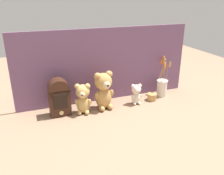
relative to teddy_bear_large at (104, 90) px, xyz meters
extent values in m
plane|color=#8E7056|center=(0.07, -0.01, -0.16)|extent=(4.00, 4.00, 0.00)
cube|color=#704C70|center=(0.07, 0.16, 0.14)|extent=(1.45, 0.02, 0.60)
ellipsoid|color=tan|center=(0.00, 0.00, -0.07)|extent=(0.14, 0.12, 0.17)
sphere|color=tan|center=(0.00, 0.00, 0.07)|extent=(0.13, 0.13, 0.13)
sphere|color=#D1B289|center=(0.00, -0.05, 0.06)|extent=(0.06, 0.06, 0.06)
sphere|color=black|center=(0.01, -0.07, 0.06)|extent=(0.02, 0.02, 0.02)
sphere|color=tan|center=(0.05, 0.01, 0.12)|extent=(0.05, 0.05, 0.05)
sphere|color=tan|center=(-0.05, 0.00, 0.12)|extent=(0.05, 0.05, 0.05)
ellipsoid|color=tan|center=(0.06, 0.00, -0.04)|extent=(0.04, 0.06, 0.08)
ellipsoid|color=tan|center=(-0.06, -0.01, -0.04)|extent=(0.04, 0.06, 0.08)
ellipsoid|color=tan|center=(0.04, -0.03, -0.14)|extent=(0.05, 0.07, 0.04)
ellipsoid|color=tan|center=(-0.03, -0.04, -0.14)|extent=(0.05, 0.07, 0.04)
ellipsoid|color=tan|center=(-0.17, -0.01, -0.09)|extent=(0.12, 0.11, 0.14)
sphere|color=tan|center=(-0.17, -0.01, 0.02)|extent=(0.10, 0.10, 0.10)
sphere|color=#D1B289|center=(-0.18, -0.05, 0.01)|extent=(0.05, 0.05, 0.05)
sphere|color=black|center=(-0.19, -0.07, 0.01)|extent=(0.01, 0.01, 0.01)
sphere|color=tan|center=(-0.13, -0.03, 0.06)|extent=(0.04, 0.04, 0.04)
sphere|color=tan|center=(-0.20, 0.00, 0.06)|extent=(0.04, 0.04, 0.04)
ellipsoid|color=tan|center=(-0.13, -0.04, -0.07)|extent=(0.04, 0.05, 0.06)
ellipsoid|color=tan|center=(-0.22, -0.01, -0.07)|extent=(0.04, 0.05, 0.06)
ellipsoid|color=tan|center=(-0.15, -0.05, -0.14)|extent=(0.05, 0.06, 0.03)
ellipsoid|color=tan|center=(-0.20, -0.04, -0.14)|extent=(0.05, 0.06, 0.03)
ellipsoid|color=beige|center=(0.27, -0.01, -0.11)|extent=(0.08, 0.07, 0.10)
sphere|color=beige|center=(0.27, -0.01, -0.03)|extent=(0.08, 0.08, 0.08)
sphere|color=beige|center=(0.27, -0.04, -0.04)|extent=(0.04, 0.04, 0.04)
sphere|color=black|center=(0.27, -0.06, -0.03)|extent=(0.01, 0.01, 0.01)
sphere|color=beige|center=(0.30, -0.02, 0.00)|extent=(0.03, 0.03, 0.03)
sphere|color=beige|center=(0.25, -0.01, 0.00)|extent=(0.03, 0.03, 0.03)
ellipsoid|color=beige|center=(0.31, -0.02, -0.09)|extent=(0.03, 0.04, 0.04)
ellipsoid|color=beige|center=(0.24, -0.01, -0.09)|extent=(0.03, 0.04, 0.04)
ellipsoid|color=beige|center=(0.29, -0.04, -0.14)|extent=(0.03, 0.04, 0.02)
ellipsoid|color=beige|center=(0.25, -0.03, -0.14)|extent=(0.03, 0.04, 0.02)
cylinder|color=silver|center=(0.55, 0.06, -0.08)|extent=(0.09, 0.09, 0.15)
torus|color=silver|center=(0.55, 0.06, -0.02)|extent=(0.10, 0.10, 0.01)
cylinder|color=#9E7542|center=(0.56, 0.09, 0.06)|extent=(0.05, 0.02, 0.15)
ellipsoid|color=#C65B28|center=(0.57, 0.12, 0.13)|extent=(0.04, 0.03, 0.05)
cylinder|color=#9E7542|center=(0.55, 0.04, 0.06)|extent=(0.01, 0.01, 0.14)
ellipsoid|color=orange|center=(0.55, 0.03, 0.13)|extent=(0.03, 0.03, 0.06)
cylinder|color=#9E7542|center=(0.57, 0.09, 0.07)|extent=(0.05, 0.03, 0.17)
ellipsoid|color=#C65B28|center=(0.58, 0.11, 0.16)|extent=(0.04, 0.04, 0.07)
cylinder|color=#9E7542|center=(0.58, 0.04, 0.06)|extent=(0.02, 0.04, 0.14)
ellipsoid|color=tan|center=(0.60, 0.03, 0.13)|extent=(0.03, 0.03, 0.06)
cylinder|color=#9E7542|center=(0.58, 0.08, 0.07)|extent=(0.04, 0.03, 0.16)
ellipsoid|color=tan|center=(0.59, 0.10, 0.14)|extent=(0.04, 0.04, 0.06)
cube|color=#381E14|center=(-0.34, 0.02, -0.06)|extent=(0.15, 0.10, 0.20)
cylinder|color=#381E14|center=(-0.34, 0.02, 0.05)|extent=(0.15, 0.10, 0.15)
cube|color=black|center=(-0.34, -0.03, -0.03)|extent=(0.10, 0.01, 0.11)
cylinder|color=#D6BC7A|center=(-0.34, -0.03, -0.12)|extent=(0.03, 0.01, 0.03)
cylinder|color=tan|center=(0.43, 0.00, -0.13)|extent=(0.08, 0.08, 0.05)
cylinder|color=tan|center=(0.43, 0.00, -0.10)|extent=(0.08, 0.08, 0.01)
camera|label=1|loc=(-0.53, -1.59, 0.69)|focal=38.00mm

